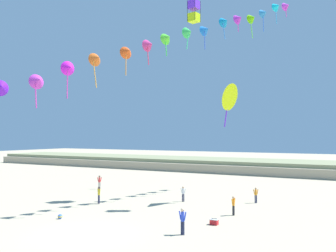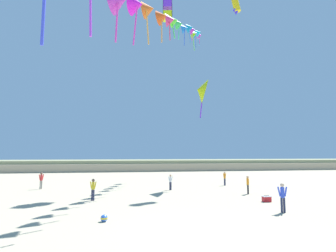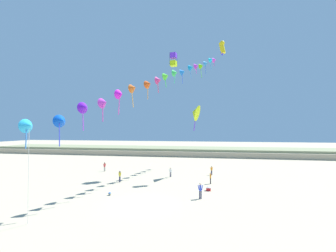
% 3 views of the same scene
% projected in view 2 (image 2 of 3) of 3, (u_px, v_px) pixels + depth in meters
% --- Properties ---
extents(ground_plane, '(240.00, 240.00, 0.00)m').
position_uv_depth(ground_plane, '(203.00, 231.00, 11.90)').
color(ground_plane, tan).
extents(dune_ridge, '(120.00, 13.79, 2.11)m').
position_uv_depth(dune_ridge, '(143.00, 165.00, 57.02)').
color(dune_ridge, tan).
rests_on(dune_ridge, ground).
extents(person_near_left, '(0.51, 0.27, 1.50)m').
position_uv_depth(person_near_left, '(170.00, 181.00, 25.33)').
color(person_near_left, '#282D4C').
rests_on(person_near_left, ground).
extents(person_near_right, '(0.61, 0.24, 1.74)m').
position_uv_depth(person_near_right, '(283.00, 195.00, 15.70)').
color(person_near_right, '#282D4C').
rests_on(person_near_right, ground).
extents(person_mid_center, '(0.54, 0.31, 1.60)m').
position_uv_depth(person_mid_center, '(93.00, 188.00, 19.69)').
color(person_mid_center, '#282D4C').
rests_on(person_mid_center, ground).
extents(person_far_left, '(0.48, 0.36, 1.51)m').
position_uv_depth(person_far_left, '(225.00, 177.00, 28.92)').
color(person_far_left, '#282D4C').
rests_on(person_far_left, ground).
extents(person_far_right, '(0.21, 0.55, 1.56)m').
position_uv_depth(person_far_right, '(248.00, 184.00, 22.81)').
color(person_far_right, black).
rests_on(person_far_right, ground).
extents(person_far_center, '(0.41, 0.51, 1.65)m').
position_uv_depth(person_far_center, '(41.00, 179.00, 26.01)').
color(person_far_center, gray).
rests_on(person_far_center, ground).
extents(kite_banner_string, '(16.48, 37.12, 23.75)m').
position_uv_depth(kite_banner_string, '(175.00, 23.00, 24.10)').
color(kite_banner_string, '#29B2ED').
extents(large_kite_low_lead, '(1.27, 1.01, 2.54)m').
position_uv_depth(large_kite_low_lead, '(236.00, 4.00, 31.09)').
color(large_kite_low_lead, yellow).
extents(large_kite_mid_trail, '(1.20, 1.20, 2.27)m').
position_uv_depth(large_kite_mid_trail, '(168.00, 11.00, 29.74)').
color(large_kite_mid_trail, '#BFE514').
extents(large_kite_high_solo, '(2.15, 3.02, 4.51)m').
position_uv_depth(large_kite_high_solo, '(201.00, 91.00, 28.90)').
color(large_kite_high_solo, '#CEE70C').
extents(beach_cooler, '(0.58, 0.41, 0.46)m').
position_uv_depth(beach_cooler, '(267.00, 199.00, 19.15)').
color(beach_cooler, red).
rests_on(beach_cooler, ground).
extents(beach_ball, '(0.36, 0.36, 0.36)m').
position_uv_depth(beach_ball, '(104.00, 218.00, 13.54)').
color(beach_ball, blue).
rests_on(beach_ball, ground).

